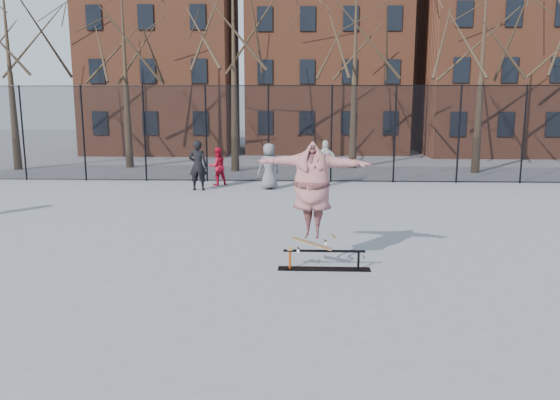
{
  "coord_description": "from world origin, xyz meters",
  "views": [
    {
      "loc": [
        0.03,
        -9.66,
        3.47
      ],
      "look_at": [
        -0.44,
        1.5,
        1.37
      ],
      "focal_mm": 35.0,
      "sensor_mm": 36.0,
      "label": 1
    }
  ],
  "objects_px": {
    "skateboard": "(312,247)",
    "bystander_white": "(326,163)",
    "skater": "(312,198)",
    "bystander_black": "(198,165)",
    "bystander_red": "(217,166)",
    "bystander_extra": "(269,166)",
    "skate_rail": "(324,262)"
  },
  "relations": [
    {
      "from": "bystander_red",
      "to": "bystander_extra",
      "type": "height_order",
      "value": "bystander_extra"
    },
    {
      "from": "skate_rail",
      "to": "skateboard",
      "type": "xyz_separation_m",
      "value": [
        -0.26,
        0.0,
        0.31
      ]
    },
    {
      "from": "bystander_black",
      "to": "bystander_red",
      "type": "relative_size",
      "value": 1.25
    },
    {
      "from": "skate_rail",
      "to": "bystander_black",
      "type": "distance_m",
      "value": 10.61
    },
    {
      "from": "skate_rail",
      "to": "bystander_black",
      "type": "bearing_deg",
      "value": 114.73
    },
    {
      "from": "bystander_black",
      "to": "bystander_white",
      "type": "xyz_separation_m",
      "value": [
        4.88,
        1.26,
        -0.04
      ]
    },
    {
      "from": "skater",
      "to": "bystander_red",
      "type": "distance_m",
      "value": 11.48
    },
    {
      "from": "skateboard",
      "to": "bystander_black",
      "type": "height_order",
      "value": "bystander_black"
    },
    {
      "from": "bystander_red",
      "to": "bystander_white",
      "type": "xyz_separation_m",
      "value": [
        4.34,
        0.0,
        0.15
      ]
    },
    {
      "from": "skater",
      "to": "bystander_white",
      "type": "bearing_deg",
      "value": 96.84
    },
    {
      "from": "skater",
      "to": "bystander_white",
      "type": "xyz_separation_m",
      "value": [
        0.71,
        10.87,
        -0.59
      ]
    },
    {
      "from": "skater",
      "to": "bystander_black",
      "type": "bearing_deg",
      "value": 124.04
    },
    {
      "from": "bystander_black",
      "to": "bystander_extra",
      "type": "height_order",
      "value": "bystander_black"
    },
    {
      "from": "skate_rail",
      "to": "skateboard",
      "type": "bearing_deg",
      "value": 180.0
    },
    {
      "from": "skateboard",
      "to": "bystander_extra",
      "type": "distance_m",
      "value": 10.08
    },
    {
      "from": "bystander_black",
      "to": "skateboard",
      "type": "bearing_deg",
      "value": 115.83
    },
    {
      "from": "skate_rail",
      "to": "skater",
      "type": "xyz_separation_m",
      "value": [
        -0.26,
        0.0,
        1.34
      ]
    },
    {
      "from": "bystander_white",
      "to": "skateboard",
      "type": "bearing_deg",
      "value": 85.15
    },
    {
      "from": "skater",
      "to": "bystander_red",
      "type": "xyz_separation_m",
      "value": [
        -3.63,
        10.87,
        -0.74
      ]
    },
    {
      "from": "bystander_black",
      "to": "bystander_red",
      "type": "distance_m",
      "value": 1.39
    },
    {
      "from": "skater",
      "to": "skateboard",
      "type": "bearing_deg",
      "value": 10.59
    },
    {
      "from": "bystander_black",
      "to": "skater",
      "type": "bearing_deg",
      "value": 115.83
    },
    {
      "from": "skater",
      "to": "bystander_black",
      "type": "xyz_separation_m",
      "value": [
        -4.17,
        9.61,
        -0.55
      ]
    },
    {
      "from": "skateboard",
      "to": "bystander_white",
      "type": "distance_m",
      "value": 10.9
    },
    {
      "from": "skater",
      "to": "bystander_black",
      "type": "distance_m",
      "value": 10.49
    },
    {
      "from": "bystander_red",
      "to": "bystander_white",
      "type": "distance_m",
      "value": 4.34
    },
    {
      "from": "bystander_white",
      "to": "bystander_extra",
      "type": "relative_size",
      "value": 1.03
    },
    {
      "from": "skate_rail",
      "to": "bystander_black",
      "type": "height_order",
      "value": "bystander_black"
    },
    {
      "from": "bystander_black",
      "to": "skate_rail",
      "type": "bearing_deg",
      "value": 117.1
    },
    {
      "from": "skateboard",
      "to": "skate_rail",
      "type": "bearing_deg",
      "value": 0.0
    },
    {
      "from": "skateboard",
      "to": "bystander_extra",
      "type": "relative_size",
      "value": 0.51
    },
    {
      "from": "skateboard",
      "to": "bystander_white",
      "type": "relative_size",
      "value": 0.49
    }
  ]
}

